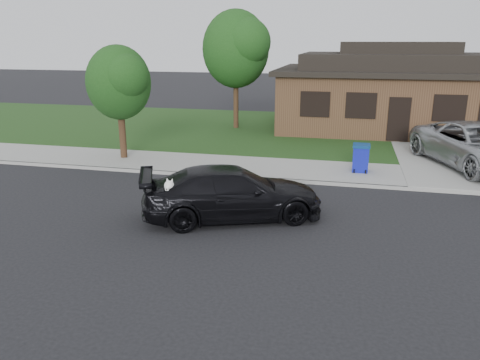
# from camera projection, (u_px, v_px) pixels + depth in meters

# --- Properties ---
(ground) EXTENTS (120.00, 120.00, 0.00)m
(ground) POSITION_uv_depth(u_px,v_px,m) (283.00, 218.00, 13.32)
(ground) COLOR black
(ground) RESTS_ON ground
(sidewalk) EXTENTS (60.00, 3.00, 0.12)m
(sidewalk) POSITION_uv_depth(u_px,v_px,m) (301.00, 170.00, 17.97)
(sidewalk) COLOR gray
(sidewalk) RESTS_ON ground
(curb) EXTENTS (60.00, 0.12, 0.12)m
(curb) POSITION_uv_depth(u_px,v_px,m) (297.00, 181.00, 16.57)
(curb) COLOR gray
(curb) RESTS_ON ground
(lawn) EXTENTS (60.00, 13.00, 0.13)m
(lawn) POSITION_uv_depth(u_px,v_px,m) (316.00, 132.00, 25.44)
(lawn) COLOR #193814
(lawn) RESTS_ON ground
(driveway) EXTENTS (4.50, 13.00, 0.14)m
(driveway) POSITION_uv_depth(u_px,v_px,m) (444.00, 150.00, 21.34)
(driveway) COLOR gray
(driveway) RESTS_ON ground
(sedan) EXTENTS (5.47, 3.84, 1.47)m
(sedan) POSITION_uv_depth(u_px,v_px,m) (232.00, 193.00, 13.16)
(sedan) COLOR black
(sedan) RESTS_ON ground
(minivan) EXTENTS (4.77, 6.65, 1.68)m
(minivan) POSITION_uv_depth(u_px,v_px,m) (477.00, 146.00, 17.88)
(minivan) COLOR #9EA1A5
(minivan) RESTS_ON driveway
(recycling_bin) EXTENTS (0.64, 0.68, 1.04)m
(recycling_bin) POSITION_uv_depth(u_px,v_px,m) (361.00, 158.00, 17.47)
(recycling_bin) COLOR #0E169A
(recycling_bin) RESTS_ON sidewalk
(house) EXTENTS (12.60, 8.60, 4.65)m
(house) POSITION_uv_depth(u_px,v_px,m) (394.00, 92.00, 25.84)
(house) COLOR #422B1C
(house) RESTS_ON ground
(tree_0) EXTENTS (3.78, 3.60, 6.34)m
(tree_0) POSITION_uv_depth(u_px,v_px,m) (238.00, 48.00, 24.99)
(tree_0) COLOR #332114
(tree_0) RESTS_ON ground
(tree_2) EXTENTS (2.73, 2.60, 4.59)m
(tree_2) POSITION_uv_depth(u_px,v_px,m) (120.00, 82.00, 18.75)
(tree_2) COLOR #332114
(tree_2) RESTS_ON ground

